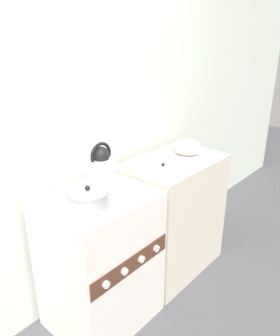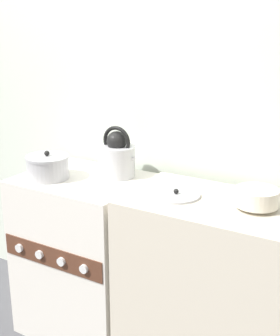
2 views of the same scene
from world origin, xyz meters
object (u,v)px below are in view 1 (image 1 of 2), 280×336
kettle (102,168)px  cooking_pot (88,201)px  enamel_bowl (188,147)px  loose_pot_lid (163,167)px  stove (101,261)px

kettle → cooking_pot: 0.37m
kettle → enamel_bowl: bearing=-8.5°
cooking_pot → enamel_bowl: 1.08m
cooking_pot → loose_pot_lid: size_ratio=1.01×
kettle → cooking_pot: bearing=-144.0°
cooking_pot → stove: bearing=33.2°
stove → enamel_bowl: (0.93, 0.00, 0.53)m
kettle → loose_pot_lid: size_ratio=1.21×
stove → enamel_bowl: enamel_bowl is taller
loose_pot_lid → stove: bearing=176.1°
stove → loose_pot_lid: bearing=-3.9°
stove → loose_pot_lid: size_ratio=4.06×
enamel_bowl → cooking_pot: bearing=-174.9°
loose_pot_lid → kettle: bearing=159.7°
enamel_bowl → loose_pot_lid: enamel_bowl is taller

